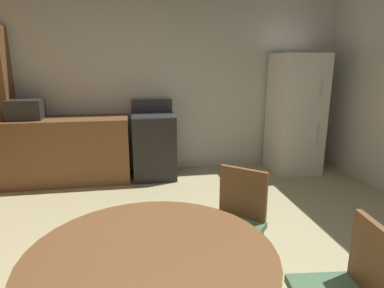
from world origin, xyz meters
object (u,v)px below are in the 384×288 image
(microwave, at_px, (25,110))
(dining_table, at_px, (152,283))
(oven_range, at_px, (154,146))
(refrigerator, at_px, (295,114))
(chair_northeast, at_px, (236,219))

(microwave, distance_m, dining_table, 3.56)
(microwave, xyz_separation_m, dining_table, (1.48, -3.21, -0.43))
(oven_range, distance_m, microwave, 1.76)
(refrigerator, relative_size, chair_northeast, 2.02)
(oven_range, bearing_deg, dining_table, -93.36)
(oven_range, relative_size, refrigerator, 0.62)
(refrigerator, height_order, microwave, refrigerator)
(refrigerator, height_order, dining_table, refrigerator)
(dining_table, bearing_deg, oven_range, 86.64)
(refrigerator, xyz_separation_m, microwave, (-3.79, 0.05, 0.15))
(microwave, relative_size, chair_northeast, 0.51)
(oven_range, bearing_deg, refrigerator, -1.45)
(oven_range, distance_m, chair_northeast, 2.50)
(refrigerator, xyz_separation_m, chair_northeast, (-1.64, -2.40, -0.38))
(oven_range, xyz_separation_m, refrigerator, (2.12, -0.05, 0.41))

